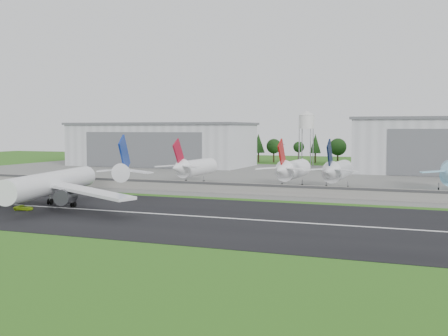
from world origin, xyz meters
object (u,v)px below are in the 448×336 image
at_px(main_airliner, 50,189).
at_px(ground_vehicle, 24,208).
at_px(parked_jet_navy, 336,171).
at_px(parked_jet_red_b, 291,169).
at_px(parked_jet_red_a, 193,167).

bearing_deg(main_airliner, ground_vehicle, 55.14).
bearing_deg(parked_jet_navy, parked_jet_red_b, 180.00).
height_order(parked_jet_red_b, parked_jet_navy, parked_jet_red_b).
distance_m(ground_vehicle, parked_jet_navy, 96.77).
xyz_separation_m(parked_jet_red_a, parked_jet_navy, (51.02, 0.02, 0.14)).
height_order(parked_jet_red_a, parked_jet_red_b, parked_jet_red_b).
xyz_separation_m(main_airliner, ground_vehicle, (-2.69, -6.64, -4.15)).
bearing_deg(main_airliner, parked_jet_red_b, -136.57).
relative_size(parked_jet_red_b, parked_jet_navy, 1.00).
bearing_deg(parked_jet_navy, parked_jet_red_a, -179.98).
bearing_deg(parked_jet_red_a, parked_jet_navy, 0.02).
height_order(main_airliner, parked_jet_red_b, main_airliner).
bearing_deg(parked_jet_red_a, main_airliner, -97.49).
height_order(main_airliner, parked_jet_navy, main_airliner).
height_order(parked_jet_red_a, parked_jet_navy, parked_jet_navy).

